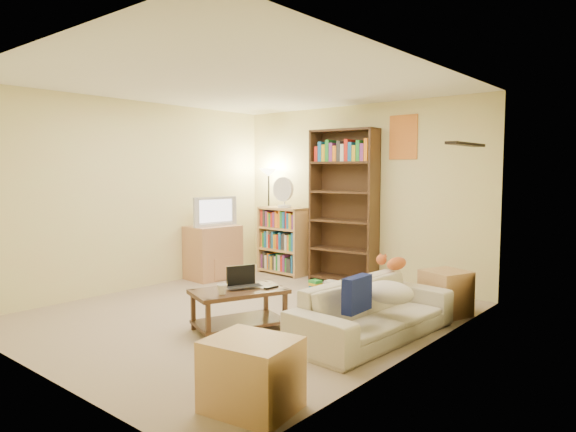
{
  "coord_description": "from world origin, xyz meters",
  "views": [
    {
      "loc": [
        3.94,
        -3.96,
        1.57
      ],
      "look_at": [
        0.1,
        0.61,
        1.05
      ],
      "focal_mm": 32.0,
      "sensor_mm": 36.0,
      "label": 1
    }
  ],
  "objects_px": {
    "short_bookshelf": "(283,241)",
    "coffee_table": "(239,304)",
    "end_cabinet": "(252,374)",
    "tabby_cat": "(394,263)",
    "tv_stand": "(213,252)",
    "mug": "(222,289)",
    "television": "(212,211)",
    "floor_lamp": "(269,189)",
    "tall_bookshelf": "(344,202)",
    "side_table": "(446,293)",
    "sofa": "(374,311)",
    "laptop": "(246,288)",
    "desk_fan": "(283,192)"
  },
  "relations": [
    {
      "from": "tv_stand",
      "to": "coffee_table",
      "type": "bearing_deg",
      "value": -29.96
    },
    {
      "from": "sofa",
      "to": "side_table",
      "type": "relative_size",
      "value": 3.77
    },
    {
      "from": "short_bookshelf",
      "to": "floor_lamp",
      "type": "relative_size",
      "value": 0.63
    },
    {
      "from": "floor_lamp",
      "to": "end_cabinet",
      "type": "height_order",
      "value": "floor_lamp"
    },
    {
      "from": "laptop",
      "to": "side_table",
      "type": "bearing_deg",
      "value": -10.36
    },
    {
      "from": "sofa",
      "to": "laptop",
      "type": "height_order",
      "value": "sofa"
    },
    {
      "from": "tall_bookshelf",
      "to": "side_table",
      "type": "relative_size",
      "value": 4.39
    },
    {
      "from": "tabby_cat",
      "to": "tv_stand",
      "type": "xyz_separation_m",
      "value": [
        -3.04,
        0.15,
        -0.21
      ]
    },
    {
      "from": "tall_bookshelf",
      "to": "tabby_cat",
      "type": "bearing_deg",
      "value": -43.46
    },
    {
      "from": "tabby_cat",
      "to": "television",
      "type": "distance_m",
      "value": 3.06
    },
    {
      "from": "tabby_cat",
      "to": "television",
      "type": "relative_size",
      "value": 0.56
    },
    {
      "from": "tv_stand",
      "to": "mug",
      "type": "bearing_deg",
      "value": -33.9
    },
    {
      "from": "floor_lamp",
      "to": "laptop",
      "type": "bearing_deg",
      "value": -51.98
    },
    {
      "from": "short_bookshelf",
      "to": "floor_lamp",
      "type": "distance_m",
      "value": 0.87
    },
    {
      "from": "mug",
      "to": "television",
      "type": "height_order",
      "value": "television"
    },
    {
      "from": "sofa",
      "to": "tv_stand",
      "type": "height_order",
      "value": "tv_stand"
    },
    {
      "from": "television",
      "to": "floor_lamp",
      "type": "bearing_deg",
      "value": -4.93
    },
    {
      "from": "mug",
      "to": "tabby_cat",
      "type": "bearing_deg",
      "value": 58.87
    },
    {
      "from": "floor_lamp",
      "to": "side_table",
      "type": "bearing_deg",
      "value": -12.06
    },
    {
      "from": "coffee_table",
      "to": "tall_bookshelf",
      "type": "relative_size",
      "value": 0.48
    },
    {
      "from": "tabby_cat",
      "to": "floor_lamp",
      "type": "distance_m",
      "value": 3.14
    },
    {
      "from": "end_cabinet",
      "to": "coffee_table",
      "type": "bearing_deg",
      "value": 138.12
    },
    {
      "from": "tall_bookshelf",
      "to": "end_cabinet",
      "type": "height_order",
      "value": "tall_bookshelf"
    },
    {
      "from": "short_bookshelf",
      "to": "coffee_table",
      "type": "bearing_deg",
      "value": -54.88
    },
    {
      "from": "mug",
      "to": "short_bookshelf",
      "type": "xyz_separation_m",
      "value": [
        -1.5,
        2.64,
        0.06
      ]
    },
    {
      "from": "mug",
      "to": "television",
      "type": "distance_m",
      "value": 2.76
    },
    {
      "from": "coffee_table",
      "to": "laptop",
      "type": "distance_m",
      "value": 0.18
    },
    {
      "from": "tall_bookshelf",
      "to": "floor_lamp",
      "type": "bearing_deg",
      "value": 175.71
    },
    {
      "from": "coffee_table",
      "to": "television",
      "type": "relative_size",
      "value": 1.38
    },
    {
      "from": "tv_stand",
      "to": "side_table",
      "type": "xyz_separation_m",
      "value": [
        3.42,
        0.32,
        -0.14
      ]
    },
    {
      "from": "laptop",
      "to": "end_cabinet",
      "type": "xyz_separation_m",
      "value": [
        1.23,
        -1.2,
        -0.18
      ]
    },
    {
      "from": "tall_bookshelf",
      "to": "television",
      "type": "bearing_deg",
      "value": -152.29
    },
    {
      "from": "tall_bookshelf",
      "to": "short_bookshelf",
      "type": "relative_size",
      "value": 2.11
    },
    {
      "from": "tv_stand",
      "to": "television",
      "type": "relative_size",
      "value": 1.03
    },
    {
      "from": "floor_lamp",
      "to": "side_table",
      "type": "distance_m",
      "value": 3.46
    },
    {
      "from": "sofa",
      "to": "tall_bookshelf",
      "type": "bearing_deg",
      "value": 44.84
    },
    {
      "from": "short_bookshelf",
      "to": "side_table",
      "type": "height_order",
      "value": "short_bookshelf"
    },
    {
      "from": "short_bookshelf",
      "to": "desk_fan",
      "type": "bearing_deg",
      "value": -36.39
    },
    {
      "from": "tabby_cat",
      "to": "sofa",
      "type": "bearing_deg",
      "value": -75.58
    },
    {
      "from": "tv_stand",
      "to": "end_cabinet",
      "type": "bearing_deg",
      "value": -32.35
    },
    {
      "from": "sofa",
      "to": "end_cabinet",
      "type": "bearing_deg",
      "value": -171.58
    },
    {
      "from": "tv_stand",
      "to": "end_cabinet",
      "type": "height_order",
      "value": "tv_stand"
    },
    {
      "from": "sofa",
      "to": "laptop",
      "type": "distance_m",
      "value": 1.26
    },
    {
      "from": "mug",
      "to": "floor_lamp",
      "type": "height_order",
      "value": "floor_lamp"
    },
    {
      "from": "mug",
      "to": "television",
      "type": "relative_size",
      "value": 0.18
    },
    {
      "from": "coffee_table",
      "to": "television",
      "type": "xyz_separation_m",
      "value": [
        -2.06,
        1.5,
        0.73
      ]
    },
    {
      "from": "tall_bookshelf",
      "to": "short_bookshelf",
      "type": "bearing_deg",
      "value": -178.6
    },
    {
      "from": "laptop",
      "to": "desk_fan",
      "type": "relative_size",
      "value": 0.91
    },
    {
      "from": "laptop",
      "to": "sofa",
      "type": "bearing_deg",
      "value": -35.51
    },
    {
      "from": "sofa",
      "to": "desk_fan",
      "type": "relative_size",
      "value": 4.02
    }
  ]
}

